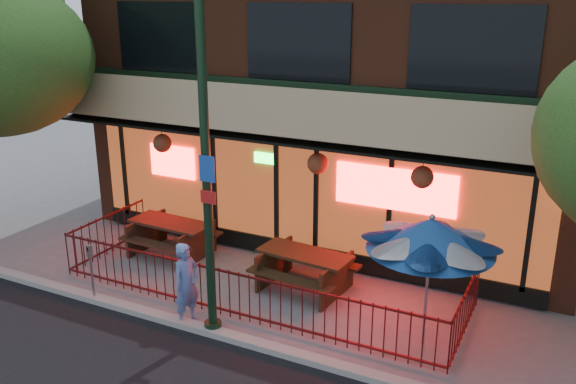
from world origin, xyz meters
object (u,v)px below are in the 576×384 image
at_px(patio_umbrella, 431,234).
at_px(pedestrian, 187,284).
at_px(street_light, 206,169).
at_px(picnic_table_right, 305,265).
at_px(picnic_table_left, 171,233).
at_px(parking_meter_near, 91,263).

relative_size(patio_umbrella, pedestrian, 1.53).
relative_size(street_light, picnic_table_right, 3.34).
height_order(street_light, patio_umbrella, street_light).
xyz_separation_m(picnic_table_left, picnic_table_right, (3.61, -0.21, -0.00)).
xyz_separation_m(street_light, patio_umbrella, (3.60, 1.31, -1.03)).
bearing_deg(street_light, picnic_table_right, 70.93).
relative_size(patio_umbrella, parking_meter_near, 2.03).
xyz_separation_m(picnic_table_right, patio_umbrella, (2.80, -1.00, 1.57)).
relative_size(picnic_table_left, pedestrian, 1.24).
distance_m(picnic_table_left, pedestrian, 3.33).
bearing_deg(parking_meter_near, pedestrian, 3.32).
bearing_deg(picnic_table_right, street_light, -109.07).
xyz_separation_m(picnic_table_left, patio_umbrella, (6.41, -1.20, 1.57)).
xyz_separation_m(street_light, picnic_table_right, (0.80, 2.31, -2.60)).
distance_m(picnic_table_left, picnic_table_right, 3.62).
bearing_deg(pedestrian, picnic_table_left, 53.95).
distance_m(patio_umbrella, parking_meter_near, 6.70).
xyz_separation_m(patio_umbrella, pedestrian, (-4.18, -1.26, -1.31)).
height_order(picnic_table_left, parking_meter_near, parking_meter_near).
bearing_deg(patio_umbrella, street_light, -159.98).
distance_m(street_light, parking_meter_near, 3.66).
distance_m(pedestrian, parking_meter_near, 2.25).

